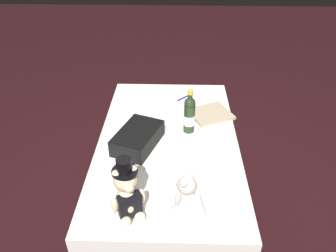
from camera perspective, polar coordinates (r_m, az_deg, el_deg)
ground_plane at (r=2.49m, az=0.00°, el=-16.75°), size 12.00×12.00×0.00m
reception_table at (r=2.20m, az=0.00°, el=-10.46°), size 1.41×0.82×0.77m
teddy_bear_groom at (r=1.45m, az=-7.02°, el=-11.55°), size 0.15×0.15×0.31m
teddy_bear_bride at (r=1.47m, az=3.70°, el=-12.56°), size 0.18×0.20×0.23m
champagne_bottle at (r=1.96m, az=3.71°, el=2.03°), size 0.07×0.07×0.28m
signing_pen at (r=2.37m, az=2.84°, el=4.95°), size 0.12×0.12×0.01m
gift_case_black at (r=1.89m, az=-5.23°, el=-2.07°), size 0.36×0.30×0.10m
guestbook at (r=2.18m, az=7.33°, el=2.05°), size 0.31×0.32×0.02m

